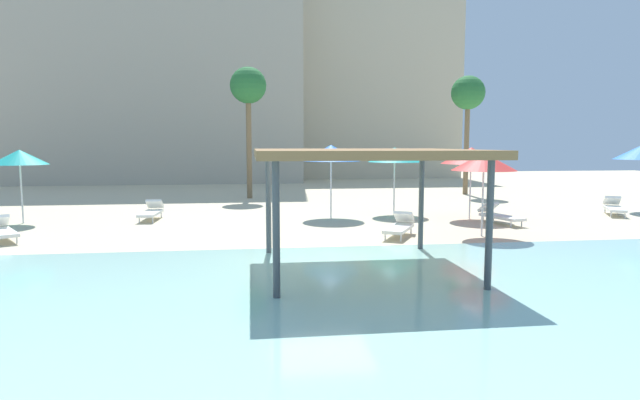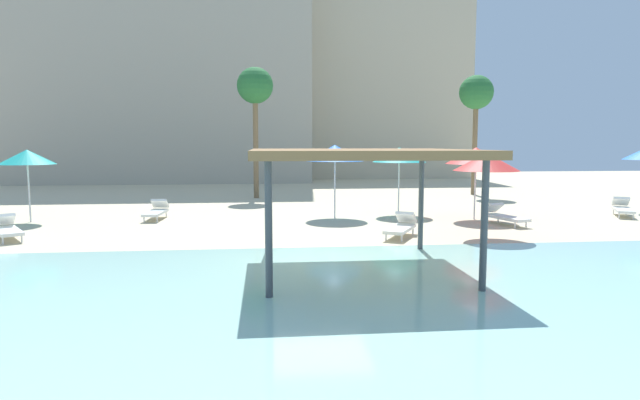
# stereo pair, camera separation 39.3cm
# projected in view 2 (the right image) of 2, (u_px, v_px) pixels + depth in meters

# --- Properties ---
(ground_plane) EXTENTS (80.00, 80.00, 0.00)m
(ground_plane) POSITION_uv_depth(u_px,v_px,m) (319.00, 261.00, 13.10)
(ground_plane) COLOR beige
(lagoon_water) EXTENTS (44.00, 13.50, 0.04)m
(lagoon_water) POSITION_uv_depth(u_px,v_px,m) (354.00, 336.00, 7.90)
(lagoon_water) COLOR #99D1C6
(lagoon_water) RESTS_ON ground
(shade_pavilion) EXTENTS (4.83, 4.83, 2.76)m
(shade_pavilion) POSITION_uv_depth(u_px,v_px,m) (360.00, 156.00, 11.82)
(shade_pavilion) COLOR #42474C
(shade_pavilion) RESTS_ON ground
(beach_umbrella_teal_0) EXTENTS (2.17, 2.17, 2.75)m
(beach_umbrella_teal_0) POSITION_uv_depth(u_px,v_px,m) (399.00, 155.00, 21.37)
(beach_umbrella_teal_0) COLOR silver
(beach_umbrella_teal_0) RESTS_ON ground
(beach_umbrella_red_1) EXTENTS (2.00, 2.00, 2.61)m
(beach_umbrella_red_1) POSITION_uv_depth(u_px,v_px,m) (486.00, 162.00, 16.21)
(beach_umbrella_red_1) COLOR silver
(beach_umbrella_red_1) RESTS_ON ground
(beach_umbrella_blue_2) EXTENTS (2.28, 2.28, 2.85)m
(beach_umbrella_blue_2) POSITION_uv_depth(u_px,v_px,m) (335.00, 153.00, 20.49)
(beach_umbrella_blue_2) COLOR silver
(beach_umbrella_blue_2) RESTS_ON ground
(beach_umbrella_red_5) EXTENTS (2.28, 2.28, 2.76)m
(beach_umbrella_red_5) POSITION_uv_depth(u_px,v_px,m) (476.00, 156.00, 20.03)
(beach_umbrella_red_5) COLOR silver
(beach_umbrella_red_5) RESTS_ON ground
(beach_umbrella_teal_6) EXTENTS (1.96, 1.96, 2.68)m
(beach_umbrella_teal_6) POSITION_uv_depth(u_px,v_px,m) (27.00, 157.00, 19.29)
(beach_umbrella_teal_6) COLOR silver
(beach_umbrella_teal_6) RESTS_ON ground
(lounge_chair_0) EXTENTS (1.41, 1.96, 0.74)m
(lounge_chair_0) POSITION_uv_depth(u_px,v_px,m) (623.00, 208.00, 21.15)
(lounge_chair_0) COLOR white
(lounge_chair_0) RESTS_ON ground
(lounge_chair_1) EXTENTS (1.53, 1.92, 0.74)m
(lounge_chair_1) POSITION_uv_depth(u_px,v_px,m) (7.00, 228.00, 16.01)
(lounge_chair_1) COLOR white
(lounge_chair_1) RESTS_ON ground
(lounge_chair_3) EXTENTS (1.45, 1.95, 0.74)m
(lounge_chair_3) POSITION_uv_depth(u_px,v_px,m) (401.00, 226.00, 16.45)
(lounge_chair_3) COLOR white
(lounge_chair_3) RESTS_ON ground
(lounge_chair_5) EXTENTS (0.69, 1.92, 0.74)m
(lounge_chair_5) POSITION_uv_depth(u_px,v_px,m) (156.00, 211.00, 20.30)
(lounge_chair_5) COLOR white
(lounge_chair_5) RESTS_ON ground
(lounge_chair_6) EXTENTS (1.07, 1.99, 0.74)m
(lounge_chair_6) POSITION_uv_depth(u_px,v_px,m) (503.00, 215.00, 18.94)
(lounge_chair_6) COLOR white
(lounge_chair_6) RESTS_ON ground
(palm_tree_0) EXTENTS (1.90, 1.90, 6.72)m
(palm_tree_0) POSITION_uv_depth(u_px,v_px,m) (476.00, 95.00, 29.52)
(palm_tree_0) COLOR brown
(palm_tree_0) RESTS_ON ground
(palm_tree_1) EXTENTS (1.90, 1.90, 6.89)m
(palm_tree_1) POSITION_uv_depth(u_px,v_px,m) (255.00, 89.00, 27.63)
(palm_tree_1) COLOR brown
(palm_tree_1) RESTS_ON ground
(hotel_block_0) EXTENTS (23.04, 8.56, 19.32)m
(hotel_block_0) POSITION_uv_depth(u_px,v_px,m) (159.00, 56.00, 40.72)
(hotel_block_0) COLOR #B2A893
(hotel_block_0) RESTS_ON ground
(hotel_block_1) EXTENTS (17.57, 9.00, 14.67)m
(hotel_block_1) POSITION_uv_depth(u_px,v_px,m) (360.00, 94.00, 47.31)
(hotel_block_1) COLOR beige
(hotel_block_1) RESTS_ON ground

